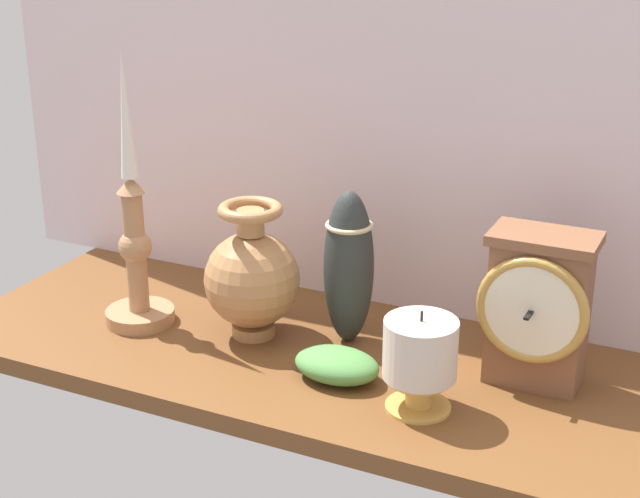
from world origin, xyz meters
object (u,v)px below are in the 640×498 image
brass_vase_bulbous (252,277)px  tall_ceramic_vase (348,266)px  pillar_candle_front (420,357)px  candlestick_tall_left (135,247)px  mantel_clock (538,308)px

brass_vase_bulbous → tall_ceramic_vase: size_ratio=0.89×
brass_vase_bulbous → pillar_candle_front: 27.10cm
candlestick_tall_left → pillar_candle_front: candlestick_tall_left is taller
candlestick_tall_left → pillar_candle_front: bearing=-7.1°
candlestick_tall_left → pillar_candle_front: size_ratio=3.03×
mantel_clock → tall_ceramic_vase: tall_ceramic_vase is taller
pillar_candle_front → tall_ceramic_vase: size_ratio=0.59×
mantel_clock → pillar_candle_front: (-9.97, -11.57, -3.17)cm
mantel_clock → brass_vase_bulbous: size_ratio=1.03×
mantel_clock → brass_vase_bulbous: (-35.71, -3.32, -1.35)cm
mantel_clock → pillar_candle_front: 15.60cm
brass_vase_bulbous → tall_ceramic_vase: (11.55, 3.88, 2.02)cm
candlestick_tall_left → brass_vase_bulbous: size_ratio=2.03×
candlestick_tall_left → tall_ceramic_vase: candlestick_tall_left is taller
tall_ceramic_vase → candlestick_tall_left: bearing=-165.5°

